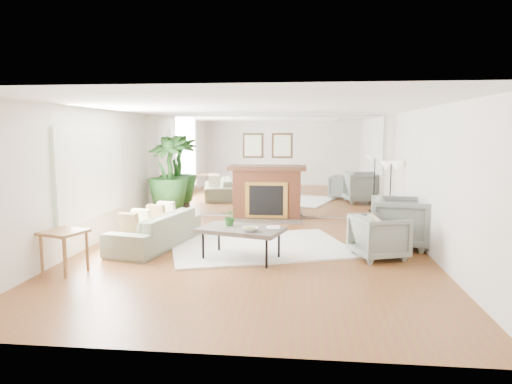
# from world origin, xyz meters

# --- Properties ---
(ground) EXTENTS (7.00, 7.00, 0.00)m
(ground) POSITION_xyz_m (0.00, 0.00, 0.00)
(ground) COLOR brown
(ground) RESTS_ON ground
(wall_left) EXTENTS (0.02, 7.00, 2.50)m
(wall_left) POSITION_xyz_m (-2.99, 0.00, 1.25)
(wall_left) COLOR white
(wall_left) RESTS_ON ground
(wall_right) EXTENTS (0.02, 7.00, 2.50)m
(wall_right) POSITION_xyz_m (2.99, 0.00, 1.25)
(wall_right) COLOR white
(wall_right) RESTS_ON ground
(wall_back) EXTENTS (6.00, 0.02, 2.50)m
(wall_back) POSITION_xyz_m (0.00, 3.49, 1.25)
(wall_back) COLOR white
(wall_back) RESTS_ON ground
(mirror_panel) EXTENTS (5.40, 0.04, 2.40)m
(mirror_panel) POSITION_xyz_m (0.00, 3.47, 1.25)
(mirror_panel) COLOR silver
(mirror_panel) RESTS_ON wall_back
(window_panel) EXTENTS (0.04, 2.40, 1.50)m
(window_panel) POSITION_xyz_m (-2.96, 0.40, 1.35)
(window_panel) COLOR #B2E09E
(window_panel) RESTS_ON wall_left
(fireplace) EXTENTS (1.85, 0.83, 2.05)m
(fireplace) POSITION_xyz_m (0.00, 3.26, 0.66)
(fireplace) COLOR brown
(fireplace) RESTS_ON ground
(area_rug) EXTENTS (3.65, 3.09, 0.03)m
(area_rug) POSITION_xyz_m (0.09, 0.53, 0.02)
(area_rug) COLOR white
(area_rug) RESTS_ON ground
(coffee_table) EXTENTS (1.50, 1.13, 0.53)m
(coffee_table) POSITION_xyz_m (-0.13, -0.29, 0.49)
(coffee_table) COLOR #5B5047
(coffee_table) RESTS_ON ground
(sofa) EXTENTS (1.25, 2.26, 0.62)m
(sofa) POSITION_xyz_m (-1.80, 0.39, 0.31)
(sofa) COLOR gray
(sofa) RESTS_ON ground
(armchair_back) EXTENTS (1.13, 1.10, 0.91)m
(armchair_back) POSITION_xyz_m (2.60, 0.83, 0.45)
(armchair_back) COLOR gray
(armchair_back) RESTS_ON ground
(armchair_front) EXTENTS (1.02, 1.01, 0.73)m
(armchair_front) POSITION_xyz_m (2.12, 0.04, 0.36)
(armchair_front) COLOR gray
(armchair_front) RESTS_ON ground
(side_table) EXTENTS (0.69, 0.69, 0.63)m
(side_table) POSITION_xyz_m (-2.65, -1.23, 0.53)
(side_table) COLOR olive
(side_table) RESTS_ON ground
(potted_ficus) EXTENTS (1.20, 1.20, 2.00)m
(potted_ficus) POSITION_xyz_m (-2.34, 3.02, 1.07)
(potted_ficus) COLOR #29231E
(potted_ficus) RESTS_ON ground
(floor_lamp) EXTENTS (0.48, 0.26, 1.47)m
(floor_lamp) POSITION_xyz_m (2.70, 2.33, 1.25)
(floor_lamp) COLOR black
(floor_lamp) RESTS_ON ground
(tabletop_plant) EXTENTS (0.27, 0.24, 0.30)m
(tabletop_plant) POSITION_xyz_m (-0.34, -0.13, 0.68)
(tabletop_plant) COLOR #296525
(tabletop_plant) RESTS_ON coffee_table
(fruit_bowl) EXTENTS (0.29, 0.29, 0.06)m
(fruit_bowl) POSITION_xyz_m (0.04, -0.53, 0.56)
(fruit_bowl) COLOR olive
(fruit_bowl) RESTS_ON coffee_table
(book) EXTENTS (0.24, 0.31, 0.02)m
(book) POSITION_xyz_m (0.29, -0.29, 0.54)
(book) COLOR olive
(book) RESTS_ON coffee_table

